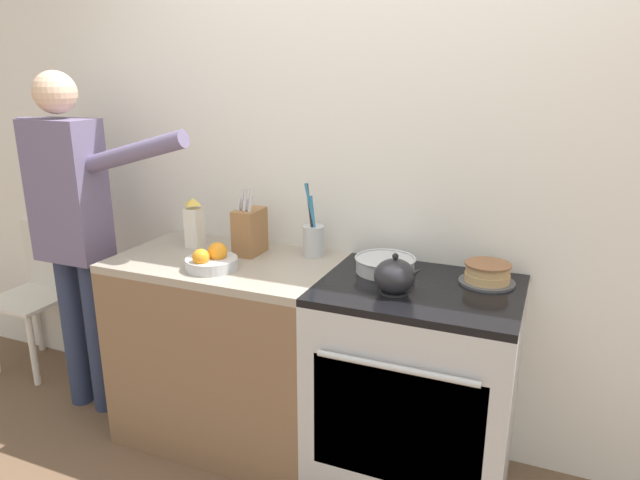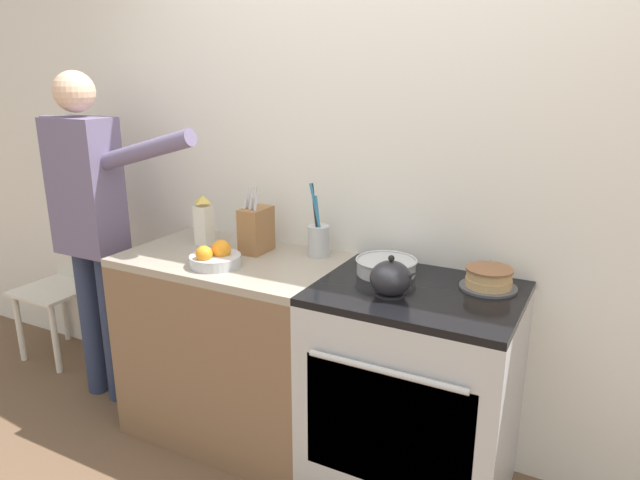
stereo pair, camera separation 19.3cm
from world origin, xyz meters
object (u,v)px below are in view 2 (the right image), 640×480
mixing_bowl (386,266)px  fruit_bowl (215,258)px  dining_chair (66,277)px  stove_range (412,393)px  knife_block (256,229)px  layer_cake (489,279)px  utensil_crock (318,239)px  tea_kettle (391,279)px  person_baker (90,212)px  milk_carton (204,221)px

mixing_bowl → fruit_bowl: 0.73m
fruit_bowl → dining_chair: 1.54m
stove_range → fruit_bowl: 0.99m
stove_range → knife_block: 0.99m
layer_cake → utensil_crock: bearing=176.0°
layer_cake → utensil_crock: (-0.77, 0.05, 0.04)m
knife_block → utensil_crock: bearing=15.6°
layer_cake → utensil_crock: size_ratio=0.65×
stove_range → layer_cake: bearing=31.0°
knife_block → dining_chair: (-1.48, 0.09, -0.51)m
layer_cake → mixing_bowl: (-0.41, -0.03, -0.01)m
mixing_bowl → tea_kettle: bearing=-64.4°
tea_kettle → person_baker: bearing=179.0°
layer_cake → dining_chair: (-2.53, 0.06, -0.45)m
knife_block → milk_carton: size_ratio=1.27×
knife_block → utensil_crock: utensil_crock is taller
mixing_bowl → knife_block: size_ratio=0.84×
layer_cake → knife_block: (-1.05, -0.02, 0.07)m
utensil_crock → dining_chair: size_ratio=0.40×
utensil_crock → person_baker: (-1.15, -0.27, 0.05)m
milk_carton → dining_chair: size_ratio=0.28×
layer_cake → knife_block: 1.05m
knife_block → person_baker: person_baker is taller
tea_kettle → knife_block: 0.77m
layer_cake → tea_kettle: (-0.31, -0.24, 0.03)m
dining_chair → knife_block: bearing=-1.9°
tea_kettle → milk_carton: size_ratio=0.80×
stove_range → utensil_crock: utensil_crock is taller
stove_range → layer_cake: layer_cake is taller
fruit_bowl → knife_block: bearing=80.5°
layer_cake → mixing_bowl: size_ratio=0.86×
mixing_bowl → person_baker: bearing=-173.1°
utensil_crock → fruit_bowl: size_ratio=1.53×
layer_cake → milk_carton: 1.34m
mixing_bowl → utensil_crock: 0.37m
tea_kettle → utensil_crock: 0.55m
fruit_bowl → milk_carton: bearing=136.2°
fruit_bowl → person_baker: person_baker is taller
layer_cake → person_baker: 1.93m
tea_kettle → person_baker: person_baker is taller
milk_carton → fruit_bowl: bearing=-43.8°
mixing_bowl → dining_chair: 2.17m
dining_chair → mixing_bowl: bearing=-1.0°
mixing_bowl → dining_chair: mixing_bowl is taller
utensil_crock → layer_cake: bearing=-4.0°
stove_range → mixing_bowl: 0.52m
person_baker → dining_chair: bearing=153.1°
layer_cake → fruit_bowl: fruit_bowl is taller
person_baker → dining_chair: (-0.61, 0.28, -0.54)m
stove_range → person_baker: bearing=-177.6°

